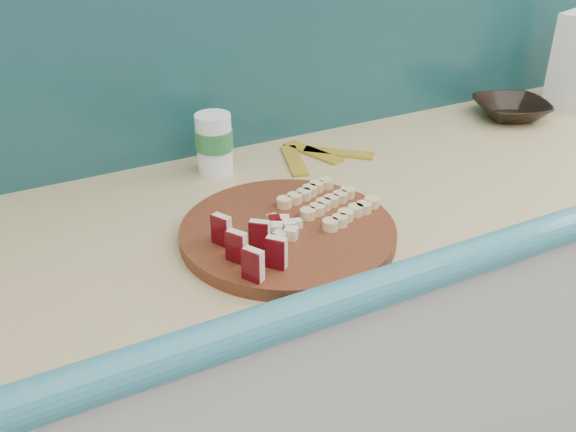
# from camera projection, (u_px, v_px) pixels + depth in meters

# --- Properties ---
(kitchen_counter) EXTENTS (2.20, 0.63, 0.91)m
(kitchen_counter) POSITION_uv_depth(u_px,v_px,m) (463.00, 320.00, 1.59)
(kitchen_counter) COLOR silver
(kitchen_counter) RESTS_ON ground
(backsplash) EXTENTS (2.20, 0.02, 0.50)m
(backsplash) POSITION_uv_depth(u_px,v_px,m) (419.00, 8.00, 1.47)
(backsplash) COLOR teal
(backsplash) RESTS_ON kitchen_counter
(cutting_board) EXTENTS (0.44, 0.44, 0.02)m
(cutting_board) POSITION_uv_depth(u_px,v_px,m) (288.00, 232.00, 1.06)
(cutting_board) COLOR #4E2010
(cutting_board) RESTS_ON kitchen_counter
(apple_wedges) EXTENTS (0.07, 0.14, 0.05)m
(apple_wedges) POSITION_uv_depth(u_px,v_px,m) (249.00, 245.00, 0.96)
(apple_wedges) COLOR beige
(apple_wedges) RESTS_ON cutting_board
(apple_chunks) EXTENTS (0.05, 0.06, 0.02)m
(apple_chunks) POSITION_uv_depth(u_px,v_px,m) (278.00, 227.00, 1.03)
(apple_chunks) COLOR #F8F0C6
(apple_chunks) RESTS_ON cutting_board
(banana_slices) EXTENTS (0.16, 0.16, 0.02)m
(banana_slices) POSITION_uv_depth(u_px,v_px,m) (328.00, 203.00, 1.11)
(banana_slices) COLOR beige
(banana_slices) RESTS_ON cutting_board
(brown_bowl) EXTENTS (0.22, 0.22, 0.04)m
(brown_bowl) POSITION_uv_depth(u_px,v_px,m) (511.00, 109.00, 1.55)
(brown_bowl) COLOR black
(brown_bowl) RESTS_ON kitchen_counter
(canister) EXTENTS (0.07, 0.07, 0.12)m
(canister) POSITION_uv_depth(u_px,v_px,m) (214.00, 143.00, 1.26)
(canister) COLOR white
(canister) RESTS_ON kitchen_counter
(banana_peel) EXTENTS (0.21, 0.17, 0.01)m
(banana_peel) POSITION_uv_depth(u_px,v_px,m) (315.00, 155.00, 1.35)
(banana_peel) COLOR gold
(banana_peel) RESTS_ON kitchen_counter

